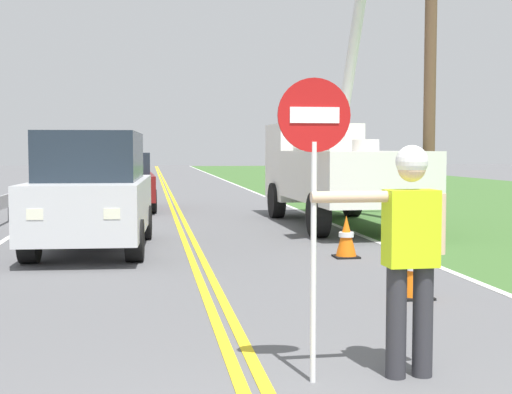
{
  "coord_description": "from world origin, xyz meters",
  "views": [
    {
      "loc": [
        -0.76,
        -2.87,
        1.79
      ],
      "look_at": [
        0.56,
        5.91,
        1.2
      ],
      "focal_mm": 50.06,
      "sensor_mm": 36.0,
      "label": 1
    }
  ],
  "objects_px": {
    "utility_pole_near": "(431,26)",
    "oncoming_suv_nearest": "(93,191)",
    "stop_sign_paddle": "(314,161)",
    "flagger_worker": "(409,245)",
    "traffic_cone_lead": "(415,270)",
    "traffic_cone_mid": "(346,237)",
    "oncoming_sedan_second": "(122,182)",
    "utility_bucket_truck": "(333,164)"
  },
  "relations": [
    {
      "from": "flagger_worker",
      "to": "oncoming_sedan_second",
      "type": "height_order",
      "value": "flagger_worker"
    },
    {
      "from": "stop_sign_paddle",
      "to": "oncoming_sedan_second",
      "type": "distance_m",
      "value": 16.4
    },
    {
      "from": "utility_pole_near",
      "to": "flagger_worker",
      "type": "bearing_deg",
      "value": -112.82
    },
    {
      "from": "utility_bucket_truck",
      "to": "utility_pole_near",
      "type": "distance_m",
      "value": 3.93
    },
    {
      "from": "traffic_cone_lead",
      "to": "traffic_cone_mid",
      "type": "bearing_deg",
      "value": 88.81
    },
    {
      "from": "traffic_cone_mid",
      "to": "oncoming_suv_nearest",
      "type": "bearing_deg",
      "value": 159.78
    },
    {
      "from": "oncoming_suv_nearest",
      "to": "stop_sign_paddle",
      "type": "bearing_deg",
      "value": -73.85
    },
    {
      "from": "flagger_worker",
      "to": "utility_bucket_truck",
      "type": "distance_m",
      "value": 11.63
    },
    {
      "from": "utility_pole_near",
      "to": "traffic_cone_lead",
      "type": "xyz_separation_m",
      "value": [
        -3.35,
        -7.85,
        -4.33
      ]
    },
    {
      "from": "flagger_worker",
      "to": "traffic_cone_lead",
      "type": "distance_m",
      "value": 3.16
    },
    {
      "from": "stop_sign_paddle",
      "to": "traffic_cone_mid",
      "type": "bearing_deg",
      "value": 72.01
    },
    {
      "from": "flagger_worker",
      "to": "utility_bucket_truck",
      "type": "relative_size",
      "value": 0.27
    },
    {
      "from": "stop_sign_paddle",
      "to": "traffic_cone_lead",
      "type": "height_order",
      "value": "stop_sign_paddle"
    },
    {
      "from": "flagger_worker",
      "to": "stop_sign_paddle",
      "type": "distance_m",
      "value": 1.02
    },
    {
      "from": "oncoming_sedan_second",
      "to": "stop_sign_paddle",
      "type": "bearing_deg",
      "value": -82.86
    },
    {
      "from": "utility_pole_near",
      "to": "oncoming_suv_nearest",
      "type": "bearing_deg",
      "value": -157.94
    },
    {
      "from": "flagger_worker",
      "to": "traffic_cone_mid",
      "type": "distance_m",
      "value": 6.28
    },
    {
      "from": "stop_sign_paddle",
      "to": "traffic_cone_lead",
      "type": "bearing_deg",
      "value": 56.19
    },
    {
      "from": "stop_sign_paddle",
      "to": "traffic_cone_mid",
      "type": "xyz_separation_m",
      "value": [
        1.99,
        6.13,
        -1.37
      ]
    },
    {
      "from": "oncoming_sedan_second",
      "to": "traffic_cone_mid",
      "type": "distance_m",
      "value": 10.9
    },
    {
      "from": "stop_sign_paddle",
      "to": "flagger_worker",
      "type": "bearing_deg",
      "value": 1.12
    },
    {
      "from": "stop_sign_paddle",
      "to": "traffic_cone_lead",
      "type": "distance_m",
      "value": 3.72
    },
    {
      "from": "stop_sign_paddle",
      "to": "utility_pole_near",
      "type": "height_order",
      "value": "utility_pole_near"
    },
    {
      "from": "stop_sign_paddle",
      "to": "oncoming_sedan_second",
      "type": "bearing_deg",
      "value": 97.14
    },
    {
      "from": "oncoming_sedan_second",
      "to": "traffic_cone_mid",
      "type": "relative_size",
      "value": 5.93
    },
    {
      "from": "flagger_worker",
      "to": "oncoming_suv_nearest",
      "type": "xyz_separation_m",
      "value": [
        -2.99,
        7.67,
        0.01
      ]
    },
    {
      "from": "stop_sign_paddle",
      "to": "utility_pole_near",
      "type": "relative_size",
      "value": 0.26
    },
    {
      "from": "flagger_worker",
      "to": "oncoming_suv_nearest",
      "type": "bearing_deg",
      "value": 111.33
    },
    {
      "from": "flagger_worker",
      "to": "utility_pole_near",
      "type": "bearing_deg",
      "value": 67.18
    },
    {
      "from": "stop_sign_paddle",
      "to": "oncoming_suv_nearest",
      "type": "relative_size",
      "value": 0.5
    },
    {
      "from": "stop_sign_paddle",
      "to": "traffic_cone_mid",
      "type": "height_order",
      "value": "stop_sign_paddle"
    },
    {
      "from": "flagger_worker",
      "to": "traffic_cone_lead",
      "type": "bearing_deg",
      "value": 68.0
    },
    {
      "from": "oncoming_suv_nearest",
      "to": "traffic_cone_mid",
      "type": "height_order",
      "value": "oncoming_suv_nearest"
    },
    {
      "from": "oncoming_suv_nearest",
      "to": "traffic_cone_lead",
      "type": "relative_size",
      "value": 6.69
    },
    {
      "from": "oncoming_suv_nearest",
      "to": "traffic_cone_mid",
      "type": "xyz_separation_m",
      "value": [
        4.22,
        -1.55,
        -0.72
      ]
    },
    {
      "from": "utility_bucket_truck",
      "to": "utility_pole_near",
      "type": "xyz_separation_m",
      "value": [
        2.13,
        -0.67,
        3.23
      ]
    },
    {
      "from": "oncoming_suv_nearest",
      "to": "traffic_cone_lead",
      "type": "height_order",
      "value": "oncoming_suv_nearest"
    },
    {
      "from": "traffic_cone_mid",
      "to": "flagger_worker",
      "type": "bearing_deg",
      "value": -101.3
    },
    {
      "from": "flagger_worker",
      "to": "oncoming_suv_nearest",
      "type": "relative_size",
      "value": 0.39
    },
    {
      "from": "traffic_cone_lead",
      "to": "utility_pole_near",
      "type": "bearing_deg",
      "value": 66.89
    },
    {
      "from": "traffic_cone_mid",
      "to": "oncoming_sedan_second",
      "type": "bearing_deg",
      "value": 111.7
    },
    {
      "from": "oncoming_sedan_second",
      "to": "utility_pole_near",
      "type": "height_order",
      "value": "utility_pole_near"
    }
  ]
}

